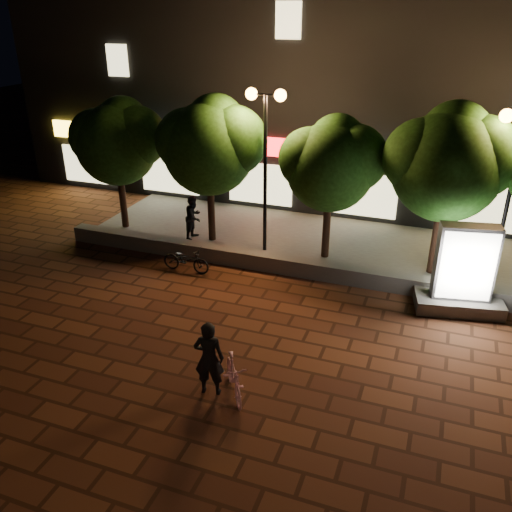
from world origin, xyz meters
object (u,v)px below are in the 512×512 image
at_px(tree_far_left, 118,139).
at_px(pedestrian, 194,217).
at_px(tree_mid, 333,161).
at_px(tree_right, 450,159).
at_px(scooter_pink, 234,377).
at_px(tree_left, 211,143).
at_px(ad_kiosk, 463,277).
at_px(street_lamp_left, 266,131).
at_px(rider, 209,358).
at_px(scooter_parked, 186,260).

distance_m(tree_far_left, pedestrian, 3.72).
height_order(tree_far_left, tree_mid, tree_far_left).
height_order(tree_right, scooter_pink, tree_right).
distance_m(tree_far_left, tree_left, 3.51).
height_order(tree_right, pedestrian, tree_right).
bearing_deg(ad_kiosk, street_lamp_left, 164.47).
bearing_deg(tree_mid, pedestrian, -178.43).
bearing_deg(tree_left, street_lamp_left, -7.70).
xyz_separation_m(tree_far_left, ad_kiosk, (11.56, -1.96, -2.31)).
bearing_deg(rider, tree_right, -132.24).
bearing_deg(street_lamp_left, scooter_parked, -129.04).
bearing_deg(tree_right, tree_far_left, -180.00).
bearing_deg(tree_mid, ad_kiosk, -25.78).
bearing_deg(ad_kiosk, tree_mid, 154.22).
distance_m(tree_left, tree_right, 7.30).
height_order(tree_mid, tree_right, tree_right).
distance_m(tree_left, ad_kiosk, 8.65).
bearing_deg(tree_left, tree_right, 0.00).
relative_size(street_lamp_left, scooter_parked, 3.39).
height_order(tree_far_left, ad_kiosk, tree_far_left).
xyz_separation_m(tree_far_left, tree_left, (3.50, 0.00, 0.15)).
distance_m(tree_far_left, tree_right, 10.81).
relative_size(tree_far_left, pedestrian, 3.03).
relative_size(tree_right, rider, 2.94).
bearing_deg(scooter_parked, rider, -148.00).
relative_size(scooter_parked, pedestrian, 1.00).
xyz_separation_m(tree_right, street_lamp_left, (-5.36, -0.26, 0.46)).
height_order(ad_kiosk, rider, ad_kiosk).
xyz_separation_m(tree_left, street_lamp_left, (1.95, -0.26, 0.58)).
xyz_separation_m(tree_right, rider, (-4.08, -7.38, -2.70)).
bearing_deg(street_lamp_left, rider, -79.87).
bearing_deg(scooter_pink, street_lamp_left, 70.82).
bearing_deg(pedestrian, tree_far_left, 90.31).
height_order(tree_left, scooter_pink, tree_left).
distance_m(rider, scooter_parked, 5.81).
bearing_deg(tree_right, scooter_pink, -116.27).
xyz_separation_m(tree_left, tree_right, (7.30, 0.00, 0.12)).
bearing_deg(tree_right, street_lamp_left, -177.19).
bearing_deg(tree_far_left, tree_mid, -0.00).
bearing_deg(scooter_pink, ad_kiosk, 17.32).
bearing_deg(tree_right, tree_mid, -180.00).
xyz_separation_m(tree_far_left, tree_right, (10.80, 0.00, 0.27)).
distance_m(street_lamp_left, scooter_pink, 8.07).
distance_m(tree_right, street_lamp_left, 5.38).
bearing_deg(tree_left, scooter_pink, -62.94).
height_order(tree_left, tree_right, tree_right).
height_order(tree_far_left, tree_left, tree_left).
relative_size(tree_far_left, rider, 2.69).
xyz_separation_m(scooter_pink, scooter_parked, (-3.55, 4.81, -0.04)).
distance_m(tree_mid, ad_kiosk, 5.04).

